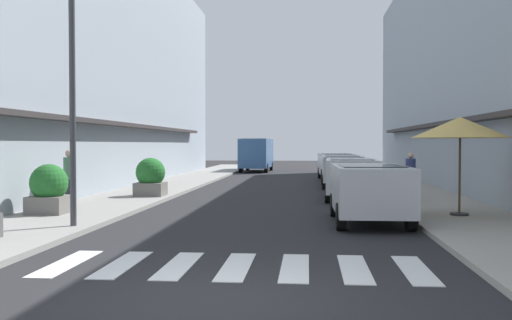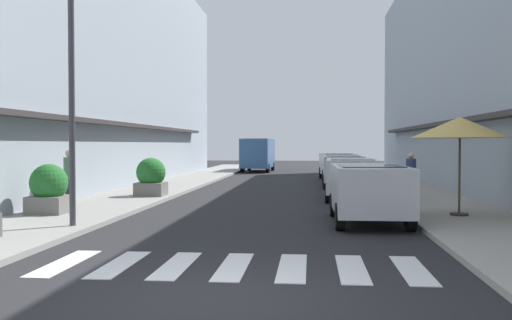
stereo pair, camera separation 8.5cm
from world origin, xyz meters
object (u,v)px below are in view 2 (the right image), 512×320
at_px(parked_car_near, 369,187).
at_px(parked_car_far, 343,167).
at_px(planter_midblock, 49,189).
at_px(pedestrian_walking_far, 411,175).
at_px(cafe_umbrella, 460,128).
at_px(planter_far, 151,177).
at_px(pedestrian_walking_near, 69,177).
at_px(delivery_van, 258,152).
at_px(parked_car_distant, 337,163).
at_px(parked_car_mid, 351,174).
at_px(street_lamp, 79,78).

height_order(parked_car_near, parked_car_far, same).
height_order(planter_midblock, pedestrian_walking_far, pedestrian_walking_far).
height_order(parked_car_far, cafe_umbrella, cafe_umbrella).
bearing_deg(planter_far, parked_car_near, -39.28).
distance_m(parked_car_near, parked_car_far, 12.21).
relative_size(cafe_umbrella, pedestrian_walking_far, 1.63).
xyz_separation_m(pedestrian_walking_near, pedestrian_walking_far, (10.60, 3.62, -0.07)).
relative_size(parked_car_near, pedestrian_walking_near, 2.34).
xyz_separation_m(delivery_van, planter_midblock, (-3.27, -26.79, -0.64)).
relative_size(parked_car_far, delivery_van, 0.76).
bearing_deg(parked_car_distant, planter_midblock, -115.91).
bearing_deg(delivery_van, planter_midblock, -96.95).
bearing_deg(parked_car_near, pedestrian_walking_near, 166.89).
bearing_deg(planter_midblock, parked_car_far, 54.29).
bearing_deg(parked_car_mid, street_lamp, -129.43).
relative_size(parked_car_far, planter_far, 3.01).
xyz_separation_m(parked_car_far, planter_midblock, (-8.51, -11.83, -0.15)).
xyz_separation_m(cafe_umbrella, pedestrian_walking_near, (-11.06, 1.06, -1.40)).
distance_m(parked_car_far, planter_far, 9.58).
bearing_deg(cafe_umbrella, street_lamp, -162.90).
height_order(parked_car_near, delivery_van, delivery_van).
bearing_deg(planter_midblock, parked_car_near, -2.53).
bearing_deg(pedestrian_walking_far, planter_midblock, -99.79).
xyz_separation_m(parked_car_far, street_lamp, (-6.72, -14.08, 2.57)).
height_order(parked_car_far, planter_far, planter_far).
relative_size(parked_car_near, street_lamp, 0.72).
bearing_deg(planter_far, parked_car_mid, 3.06).
bearing_deg(planter_midblock, delivery_van, 83.05).
height_order(street_lamp, planter_midblock, street_lamp).
bearing_deg(parked_car_distant, pedestrian_walking_far, -80.85).
relative_size(street_lamp, planter_far, 4.02).
bearing_deg(planter_far, street_lamp, -86.26).
bearing_deg(parked_car_far, delivery_van, 109.30).
bearing_deg(delivery_van, parked_car_mid, -75.91).
relative_size(cafe_umbrella, planter_far, 1.88).
bearing_deg(planter_midblock, pedestrian_walking_far, 26.62).
bearing_deg(street_lamp, planter_far, 93.74).
relative_size(cafe_umbrella, planter_midblock, 1.93).
height_order(parked_car_near, pedestrian_walking_far, pedestrian_walking_far).
relative_size(parked_car_near, parked_car_far, 0.96).
bearing_deg(parked_car_near, planter_far, 140.72).
bearing_deg(parked_car_near, delivery_van, 100.91).
distance_m(planter_far, pedestrian_walking_near, 4.15).
distance_m(parked_car_mid, planter_far, 7.24).
distance_m(cafe_umbrella, planter_midblock, 11.08).
xyz_separation_m(parked_car_near, pedestrian_walking_far, (1.97, 5.63, 0.03)).
bearing_deg(parked_car_distant, parked_car_near, -90.00).
relative_size(parked_car_mid, cafe_umbrella, 1.63).
xyz_separation_m(parked_car_mid, pedestrian_walking_near, (-8.62, -4.29, 0.09)).
relative_size(delivery_van, pedestrian_walking_far, 3.45).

